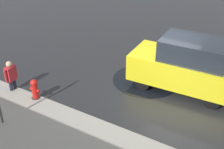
{
  "coord_description": "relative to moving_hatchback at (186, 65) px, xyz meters",
  "views": [
    {
      "loc": [
        -3.81,
        9.32,
        6.43
      ],
      "look_at": [
        1.15,
        1.17,
        0.9
      ],
      "focal_mm": 50.0,
      "sensor_mm": 36.0,
      "label": 1
    }
  ],
  "objects": [
    {
      "name": "pedestrian",
      "position": [
        5.47,
        3.43,
        -0.34
      ],
      "size": [
        0.24,
        0.57,
        1.22
      ],
      "color": "#B2262D",
      "rests_on": "ground"
    },
    {
      "name": "fire_hydrant",
      "position": [
        4.33,
        3.42,
        -0.63
      ],
      "size": [
        0.42,
        0.31,
        0.8
      ],
      "color": "red",
      "rests_on": "ground"
    },
    {
      "name": "puddle_patch",
      "position": [
        1.49,
        0.15,
        -1.02
      ],
      "size": [
        2.68,
        2.68,
        0.01
      ],
      "primitive_type": "cylinder",
      "color": "black",
      "rests_on": "ground"
    },
    {
      "name": "ground_plane",
      "position": [
        0.93,
        0.64,
        -1.03
      ],
      "size": [
        60.0,
        60.0,
        0.0
      ],
      "primitive_type": "plane",
      "color": "black"
    },
    {
      "name": "moving_hatchback",
      "position": [
        0.0,
        0.0,
        0.0
      ],
      "size": [
        3.99,
        1.92,
        2.06
      ],
      "color": "yellow",
      "rests_on": "ground"
    }
  ]
}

